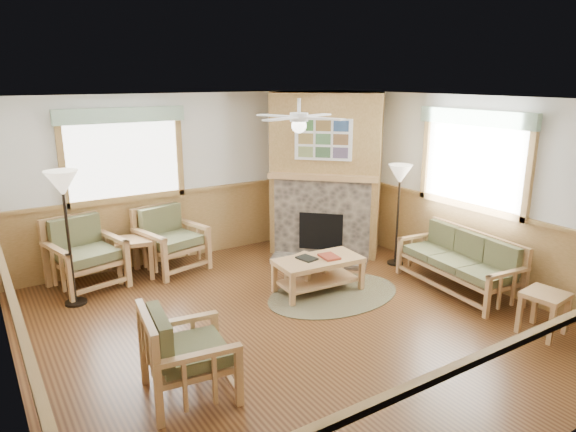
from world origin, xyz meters
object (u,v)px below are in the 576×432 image
end_table_chairs (134,258)px  end_table_sofa (543,313)px  coffee_table (318,275)px  floor_lamp_right (398,215)px  footstool (306,271)px  floor_lamp_left (69,239)px  armchair_left (189,352)px  sofa (458,262)px  armchair_back_right (171,239)px  armchair_back_left (86,254)px

end_table_chairs → end_table_sofa: end_table_chairs is taller
coffee_table → floor_lamp_right: 1.81m
end_table_sofa → footstool: (-1.51, 2.72, -0.06)m
end_table_sofa → coffee_table: bearing=121.5°
floor_lamp_left → end_table_chairs: bearing=29.0°
floor_lamp_right → floor_lamp_left: bearing=165.7°
end_table_chairs → coffee_table: bearing=-43.8°
armchair_left → floor_lamp_right: 4.46m
armchair_left → floor_lamp_right: size_ratio=0.55×
end_table_sofa → floor_lamp_right: floor_lamp_right is taller
coffee_table → floor_lamp_right: size_ratio=0.74×
sofa → floor_lamp_left: floor_lamp_left is taller
armchair_left → end_table_sofa: armchair_left is taller
end_table_chairs → end_table_sofa: 5.62m
floor_lamp_left → floor_lamp_right: bearing=-14.3°
end_table_sofa → floor_lamp_left: size_ratio=0.29×
sofa → armchair_left: bearing=-79.9°
floor_lamp_right → sofa: bearing=-90.0°
end_table_chairs → footstool: (2.01, -1.66, -0.10)m
armchair_back_right → end_table_sofa: bearing=-70.4°
armchair_back_right → footstool: (1.41, -1.66, -0.29)m
armchair_back_left → footstool: armchair_back_left is taller
floor_lamp_right → armchair_left: bearing=-159.7°
armchair_left → end_table_chairs: armchair_left is taller
armchair_left → end_table_sofa: 4.12m
armchair_back_left → sofa: bearing=-46.6°
end_table_sofa → floor_lamp_left: floor_lamp_left is taller
armchair_left → footstool: (2.45, 1.60, -0.24)m
armchair_back_left → footstool: (2.70, -1.64, -0.30)m
armchair_back_left → armchair_left: bearing=-98.7°
armchair_back_right → end_table_chairs: (-0.60, 0.00, -0.19)m
coffee_table → floor_lamp_left: (-2.99, 1.41, 0.67)m
sofa → end_table_sofa: (-0.21, -1.43, -0.15)m
sofa → floor_lamp_right: bearing=-174.3°
armchair_left → coffee_table: bearing=-54.2°
sofa → end_table_chairs: sofa is taller
sofa → armchair_back_left: 5.30m
coffee_table → floor_lamp_right: (1.70, 0.21, 0.58)m
armchair_back_right → floor_lamp_left: size_ratio=0.54×
sofa → end_table_sofa: size_ratio=3.43×
armchair_left → end_table_sofa: (3.96, -1.11, -0.19)m
floor_lamp_right → armchair_back_left: bearing=158.9°
footstool → armchair_back_right: bearing=130.3°
armchair_left → end_table_chairs: bearing=-0.1°
end_table_sofa → armchair_left: bearing=164.3°
sofa → floor_lamp_left: size_ratio=0.98×
armchair_back_left → floor_lamp_right: 4.74m
end_table_chairs → floor_lamp_right: bearing=-24.9°
sofa → footstool: sofa is taller
armchair_left → footstool: 2.94m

